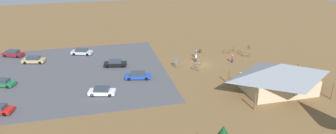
{
  "coord_description": "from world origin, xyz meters",
  "views": [
    {
      "loc": [
        21.19,
        56.93,
        23.81
      ],
      "look_at": [
        7.67,
        2.72,
        1.2
      ],
      "focal_mm": 33.28,
      "sensor_mm": 36.0,
      "label": 1
    }
  ],
  "objects_px": {
    "trash_bin": "(200,51)",
    "bicycle_silver_yard_left": "(246,55)",
    "car_tan_by_curb": "(34,60)",
    "bicycle_green_edge_south": "(175,65)",
    "bicycle_red_by_bin": "(240,53)",
    "bicycle_teal_yard_right": "(249,47)",
    "visitor_by_pavilion": "(233,59)",
    "visitor_crossing_yard": "(196,54)",
    "car_silver_mid_lot": "(82,52)",
    "car_blue_end_stall": "(138,75)",
    "bicycle_white_back_row": "(198,63)",
    "car_green_aisle_side": "(2,83)",
    "bicycle_blue_front_row": "(195,68)",
    "bicycle_orange_trailside": "(226,52)",
    "car_maroon_far_end": "(13,53)",
    "visitor_near_lot": "(196,58)",
    "bike_pavilion": "(280,76)",
    "lot_sign": "(176,62)",
    "bicycle_black_mid_cluster": "(234,49)",
    "car_black_near_entry": "(115,63)"
  },
  "relations": [
    {
      "from": "bicycle_blue_front_row",
      "to": "bicycle_silver_yard_left",
      "type": "distance_m",
      "value": 14.37
    },
    {
      "from": "lot_sign",
      "to": "car_black_near_entry",
      "type": "relative_size",
      "value": 0.46
    },
    {
      "from": "car_green_aisle_side",
      "to": "bicycle_teal_yard_right",
      "type": "bearing_deg",
      "value": -170.92
    },
    {
      "from": "visitor_by_pavilion",
      "to": "bike_pavilion",
      "type": "bearing_deg",
      "value": 96.55
    },
    {
      "from": "bicycle_silver_yard_left",
      "to": "car_tan_by_curb",
      "type": "bearing_deg",
      "value": -8.98
    },
    {
      "from": "bicycle_teal_yard_right",
      "to": "bicycle_red_by_bin",
      "type": "bearing_deg",
      "value": 38.15
    },
    {
      "from": "visitor_near_lot",
      "to": "bike_pavilion",
      "type": "bearing_deg",
      "value": 117.92
    },
    {
      "from": "visitor_crossing_yard",
      "to": "visitor_near_lot",
      "type": "relative_size",
      "value": 1.03
    },
    {
      "from": "trash_bin",
      "to": "bicycle_silver_yard_left",
      "type": "distance_m",
      "value": 10.18
    },
    {
      "from": "bicycle_orange_trailside",
      "to": "bicycle_white_back_row",
      "type": "distance_m",
      "value": 10.43
    },
    {
      "from": "car_green_aisle_side",
      "to": "car_tan_by_curb",
      "type": "height_order",
      "value": "car_tan_by_curb"
    },
    {
      "from": "bicycle_black_mid_cluster",
      "to": "car_silver_mid_lot",
      "type": "distance_m",
      "value": 34.92
    },
    {
      "from": "trash_bin",
      "to": "bicycle_blue_front_row",
      "type": "xyz_separation_m",
      "value": [
        4.56,
        9.47,
        -0.06
      ]
    },
    {
      "from": "lot_sign",
      "to": "car_tan_by_curb",
      "type": "height_order",
      "value": "lot_sign"
    },
    {
      "from": "bicycle_white_back_row",
      "to": "car_green_aisle_side",
      "type": "bearing_deg",
      "value": 1.96
    },
    {
      "from": "bicycle_silver_yard_left",
      "to": "car_blue_end_stall",
      "type": "relative_size",
      "value": 0.32
    },
    {
      "from": "bicycle_red_by_bin",
      "to": "visitor_crossing_yard",
      "type": "distance_m",
      "value": 10.38
    },
    {
      "from": "trash_bin",
      "to": "visitor_crossing_yard",
      "type": "height_order",
      "value": "visitor_crossing_yard"
    },
    {
      "from": "visitor_by_pavilion",
      "to": "bicycle_red_by_bin",
      "type": "bearing_deg",
      "value": -130.97
    },
    {
      "from": "car_tan_by_curb",
      "to": "bicycle_black_mid_cluster",
      "type": "bearing_deg",
      "value": 176.2
    },
    {
      "from": "bicycle_silver_yard_left",
      "to": "car_maroon_far_end",
      "type": "relative_size",
      "value": 0.33
    },
    {
      "from": "bike_pavilion",
      "to": "bicycle_red_by_bin",
      "type": "xyz_separation_m",
      "value": [
        -2.16,
        -18.84,
        -2.54
      ]
    },
    {
      "from": "bicycle_teal_yard_right",
      "to": "visitor_by_pavilion",
      "type": "bearing_deg",
      "value": 43.96
    },
    {
      "from": "bicycle_orange_trailside",
      "to": "car_green_aisle_side",
      "type": "height_order",
      "value": "car_green_aisle_side"
    },
    {
      "from": "bicycle_green_edge_south",
      "to": "visitor_by_pavilion",
      "type": "distance_m",
      "value": 12.48
    },
    {
      "from": "bicycle_silver_yard_left",
      "to": "bike_pavilion",
      "type": "bearing_deg",
      "value": 80.39
    },
    {
      "from": "visitor_crossing_yard",
      "to": "bicycle_white_back_row",
      "type": "bearing_deg",
      "value": 76.5
    },
    {
      "from": "bicycle_orange_trailside",
      "to": "visitor_crossing_yard",
      "type": "bearing_deg",
      "value": 9.85
    },
    {
      "from": "bicycle_teal_yard_right",
      "to": "visitor_by_pavilion",
      "type": "height_order",
      "value": "visitor_by_pavilion"
    },
    {
      "from": "bicycle_orange_trailside",
      "to": "car_green_aisle_side",
      "type": "distance_m",
      "value": 46.19
    },
    {
      "from": "bicycle_teal_yard_right",
      "to": "visitor_by_pavilion",
      "type": "xyz_separation_m",
      "value": [
        7.81,
        7.53,
        0.58
      ]
    },
    {
      "from": "car_blue_end_stall",
      "to": "car_black_near_entry",
      "type": "bearing_deg",
      "value": -63.74
    },
    {
      "from": "car_blue_end_stall",
      "to": "car_tan_by_curb",
      "type": "height_order",
      "value": "car_tan_by_curb"
    },
    {
      "from": "bicycle_black_mid_cluster",
      "to": "car_tan_by_curb",
      "type": "height_order",
      "value": "car_tan_by_curb"
    },
    {
      "from": "bicycle_green_edge_south",
      "to": "car_black_near_entry",
      "type": "xyz_separation_m",
      "value": [
        11.69,
        -3.03,
        0.37
      ]
    },
    {
      "from": "bicycle_orange_trailside",
      "to": "bicycle_teal_yard_right",
      "type": "height_order",
      "value": "bicycle_orange_trailside"
    },
    {
      "from": "bicycle_red_by_bin",
      "to": "bicycle_teal_yard_right",
      "type": "bearing_deg",
      "value": -141.85
    },
    {
      "from": "car_green_aisle_side",
      "to": "car_maroon_far_end",
      "type": "bearing_deg",
      "value": -85.62
    },
    {
      "from": "bike_pavilion",
      "to": "trash_bin",
      "type": "xyz_separation_m",
      "value": [
        6.1,
        -21.95,
        -2.48
      ]
    },
    {
      "from": "car_silver_mid_lot",
      "to": "visitor_by_pavilion",
      "type": "relative_size",
      "value": 2.77
    },
    {
      "from": "bicycle_green_edge_south",
      "to": "bicycle_silver_yard_left",
      "type": "height_order",
      "value": "bicycle_green_edge_south"
    },
    {
      "from": "car_tan_by_curb",
      "to": "bicycle_green_edge_south",
      "type": "bearing_deg",
      "value": 161.78
    },
    {
      "from": "bicycle_white_back_row",
      "to": "visitor_near_lot",
      "type": "relative_size",
      "value": 0.96
    },
    {
      "from": "car_silver_mid_lot",
      "to": "car_blue_end_stall",
      "type": "height_order",
      "value": "car_blue_end_stall"
    },
    {
      "from": "bicycle_silver_yard_left",
      "to": "car_silver_mid_lot",
      "type": "xyz_separation_m",
      "value": [
        35.41,
        -10.06,
        0.36
      ]
    },
    {
      "from": "bicycle_blue_front_row",
      "to": "visitor_crossing_yard",
      "type": "xyz_separation_m",
      "value": [
        -2.46,
        -6.58,
        0.58
      ]
    },
    {
      "from": "car_maroon_far_end",
      "to": "visitor_near_lot",
      "type": "distance_m",
      "value": 40.36
    },
    {
      "from": "bicycle_orange_trailside",
      "to": "bicycle_green_edge_south",
      "type": "height_order",
      "value": "bicycle_green_edge_south"
    },
    {
      "from": "bicycle_blue_front_row",
      "to": "bicycle_white_back_row",
      "type": "height_order",
      "value": "bicycle_white_back_row"
    },
    {
      "from": "lot_sign",
      "to": "bicycle_orange_trailside",
      "type": "relative_size",
      "value": 1.32
    }
  ]
}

